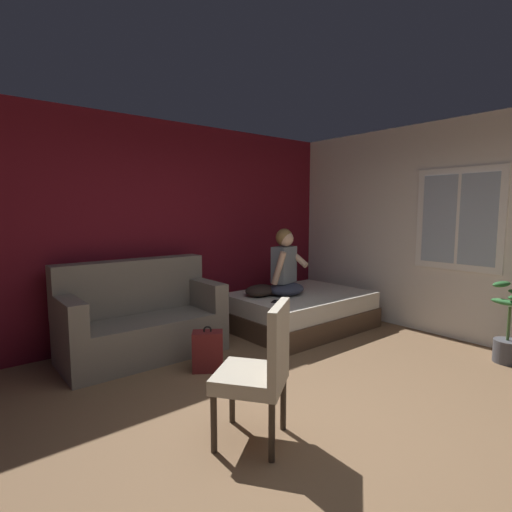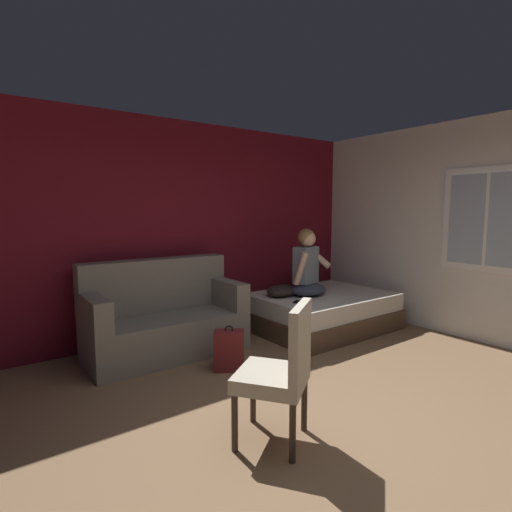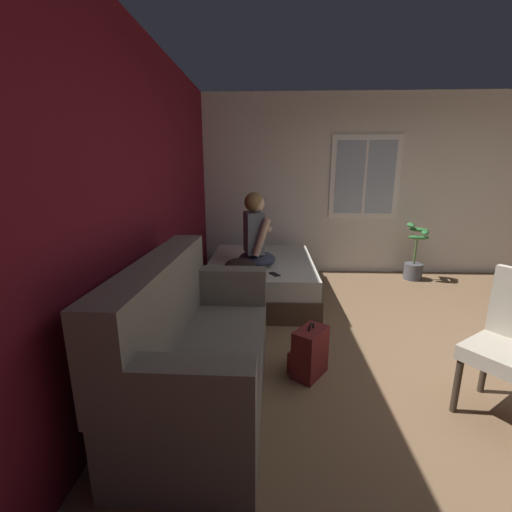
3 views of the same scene
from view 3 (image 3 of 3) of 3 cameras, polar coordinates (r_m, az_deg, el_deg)
name	(u,v)px [view 3 (image 3 of 3)]	position (r m, az deg, el deg)	size (l,w,h in m)	color
ground_plane	(499,379)	(3.47, 35.41, -16.38)	(40.00, 40.00, 0.00)	brown
wall_back_accent	(119,207)	(2.71, -21.89, 7.63)	(10.82, 0.16, 2.70)	maroon
wall_side_with_window	(389,186)	(5.75, 21.22, 10.79)	(0.19, 7.10, 2.70)	silver
bed	(261,278)	(4.45, 0.80, -3.70)	(1.80, 1.35, 0.48)	#4C3828
couch	(194,349)	(2.52, -10.23, -15.00)	(1.71, 0.85, 1.04)	slate
person_seated	(256,236)	(4.08, -0.07, 3.31)	(0.61, 0.55, 0.88)	#383D51
backpack	(309,353)	(2.87, 8.82, -15.67)	(0.35, 0.34, 0.46)	maroon
throw_pillow	(241,266)	(3.87, -2.58, -1.66)	(0.48, 0.36, 0.14)	#2D231E
cell_phone	(275,274)	(3.79, 3.11, -3.05)	(0.07, 0.14, 0.01)	black
potted_plant	(414,260)	(5.60, 24.90, -0.57)	(0.39, 0.37, 0.85)	#4C4C51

